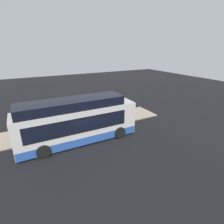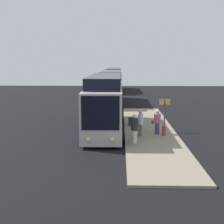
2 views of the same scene
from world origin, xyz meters
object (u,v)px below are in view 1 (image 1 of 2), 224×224
(passenger_waiting, at_px, (91,117))
(sign_post, at_px, (68,110))
(suitcase, at_px, (84,118))
(passenger_boarding, at_px, (109,115))
(trash_bin, at_px, (61,131))
(bus_lead, at_px, (77,123))
(passenger_with_bags, at_px, (82,115))

(passenger_waiting, height_order, sign_post, sign_post)
(passenger_waiting, bearing_deg, suitcase, -82.42)
(passenger_boarding, xyz_separation_m, trash_bin, (-5.13, -0.01, -0.60))
(trash_bin, bearing_deg, passenger_boarding, 0.14)
(passenger_waiting, xyz_separation_m, trash_bin, (-3.29, -0.47, -0.60))
(passenger_boarding, height_order, sign_post, sign_post)
(passenger_waiting, distance_m, trash_bin, 3.38)
(bus_lead, distance_m, trash_bin, 2.60)
(bus_lead, height_order, passenger_waiting, bus_lead)
(suitcase, relative_size, trash_bin, 1.33)
(bus_lead, bearing_deg, passenger_with_bags, 66.86)
(passenger_boarding, distance_m, sign_post, 4.42)
(passenger_boarding, bearing_deg, bus_lead, 112.69)
(passenger_waiting, bearing_deg, passenger_with_bags, -60.98)
(passenger_waiting, bearing_deg, bus_lead, 46.98)
(bus_lead, bearing_deg, sign_post, 85.98)
(sign_post, bearing_deg, suitcase, -8.57)
(suitcase, distance_m, trash_bin, 3.69)
(passenger_boarding, height_order, passenger_waiting, passenger_boarding)
(passenger_waiting, xyz_separation_m, suitcase, (-0.23, 1.58, -0.61))
(passenger_waiting, distance_m, passenger_with_bags, 1.36)
(passenger_boarding, bearing_deg, trash_bin, 87.14)
(bus_lead, bearing_deg, passenger_boarding, 25.69)
(trash_bin, bearing_deg, sign_post, 58.91)
(bus_lead, distance_m, passenger_with_bags, 3.99)
(sign_post, xyz_separation_m, trash_bin, (-1.39, -2.30, -1.11))
(suitcase, bearing_deg, bus_lead, -116.36)
(passenger_with_bags, distance_m, suitcase, 0.79)
(bus_lead, height_order, trash_bin, bus_lead)
(passenger_waiting, height_order, trash_bin, passenger_waiting)
(sign_post, bearing_deg, passenger_boarding, -31.43)
(passenger_with_bags, relative_size, trash_bin, 2.45)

